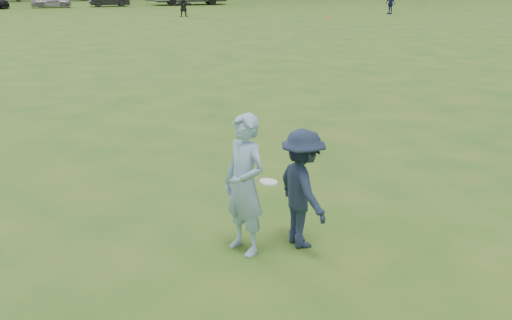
{
  "coord_description": "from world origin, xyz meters",
  "views": [
    {
      "loc": [
        -1.48,
        -7.47,
        4.13
      ],
      "look_at": [
        1.01,
        1.51,
        1.1
      ],
      "focal_mm": 42.0,
      "sensor_mm": 36.0,
      "label": 1
    }
  ],
  "objects_px": {
    "player_far_b": "(390,4)",
    "field_cone": "(329,16)",
    "car_f": "(109,0)",
    "player_far_d": "(183,6)",
    "defender": "(303,189)",
    "car_e": "(51,1)",
    "thrower": "(244,185)"
  },
  "relations": [
    {
      "from": "defender",
      "to": "player_far_d",
      "type": "xyz_separation_m",
      "value": [
        5.1,
        44.16,
        -0.01
      ]
    },
    {
      "from": "player_far_b",
      "to": "car_f",
      "type": "bearing_deg",
      "value": -145.79
    },
    {
      "from": "defender",
      "to": "player_far_b",
      "type": "bearing_deg",
      "value": -36.87
    },
    {
      "from": "field_cone",
      "to": "car_f",
      "type": "bearing_deg",
      "value": 131.13
    },
    {
      "from": "car_f",
      "to": "field_cone",
      "type": "xyz_separation_m",
      "value": [
        17.14,
        -19.63,
        -0.53
      ]
    },
    {
      "from": "thrower",
      "to": "car_f",
      "type": "relative_size",
      "value": 0.52
    },
    {
      "from": "defender",
      "to": "field_cone",
      "type": "height_order",
      "value": "defender"
    },
    {
      "from": "player_far_d",
      "to": "car_e",
      "type": "distance_m",
      "value": 18.89
    },
    {
      "from": "car_e",
      "to": "field_cone",
      "type": "distance_m",
      "value": 30.08
    },
    {
      "from": "player_far_d",
      "to": "car_e",
      "type": "height_order",
      "value": "player_far_d"
    },
    {
      "from": "car_e",
      "to": "player_far_b",
      "type": "bearing_deg",
      "value": -121.05
    },
    {
      "from": "player_far_d",
      "to": "field_cone",
      "type": "distance_m",
      "value": 12.4
    },
    {
      "from": "thrower",
      "to": "defender",
      "type": "distance_m",
      "value": 0.91
    },
    {
      "from": "thrower",
      "to": "car_e",
      "type": "xyz_separation_m",
      "value": [
        -5.43,
        59.18,
        -0.39
      ]
    },
    {
      "from": "car_e",
      "to": "defender",
      "type": "bearing_deg",
      "value": -175.19
    },
    {
      "from": "player_far_b",
      "to": "car_f",
      "type": "height_order",
      "value": "player_far_b"
    },
    {
      "from": "thrower",
      "to": "player_far_d",
      "type": "xyz_separation_m",
      "value": [
        5.99,
        44.13,
        -0.15
      ]
    },
    {
      "from": "defender",
      "to": "player_far_d",
      "type": "relative_size",
      "value": 1.01
    },
    {
      "from": "defender",
      "to": "car_f",
      "type": "xyz_separation_m",
      "value": [
        -0.44,
        59.49,
        -0.24
      ]
    },
    {
      "from": "player_far_d",
      "to": "car_f",
      "type": "distance_m",
      "value": 16.3
    },
    {
      "from": "player_far_b",
      "to": "car_e",
      "type": "distance_m",
      "value": 34.31
    },
    {
      "from": "car_e",
      "to": "car_f",
      "type": "relative_size",
      "value": 0.97
    },
    {
      "from": "player_far_b",
      "to": "thrower",
      "type": "bearing_deg",
      "value": -49.89
    },
    {
      "from": "defender",
      "to": "car_f",
      "type": "relative_size",
      "value": 0.45
    },
    {
      "from": "player_far_b",
      "to": "field_cone",
      "type": "bearing_deg",
      "value": -90.97
    },
    {
      "from": "thrower",
      "to": "player_far_d",
      "type": "distance_m",
      "value": 44.54
    },
    {
      "from": "thrower",
      "to": "field_cone",
      "type": "bearing_deg",
      "value": 129.44
    },
    {
      "from": "player_far_d",
      "to": "defender",
      "type": "bearing_deg",
      "value": -97.87
    },
    {
      "from": "player_far_b",
      "to": "field_cone",
      "type": "relative_size",
      "value": 6.08
    },
    {
      "from": "car_f",
      "to": "car_e",
      "type": "bearing_deg",
      "value": 85.15
    },
    {
      "from": "thrower",
      "to": "player_far_b",
      "type": "xyz_separation_m",
      "value": [
        24.36,
        42.15,
        -0.15
      ]
    },
    {
      "from": "car_f",
      "to": "field_cone",
      "type": "height_order",
      "value": "car_f"
    }
  ]
}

